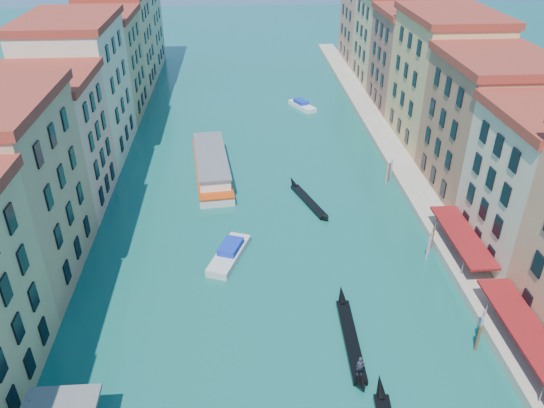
{
  "coord_description": "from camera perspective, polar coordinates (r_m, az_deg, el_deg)",
  "views": [
    {
      "loc": [
        -2.28,
        -8.46,
        35.75
      ],
      "look_at": [
        1.28,
        43.64,
        5.2
      ],
      "focal_mm": 35.0,
      "sensor_mm": 36.0,
      "label": 1
    }
  ],
  "objects": [
    {
      "name": "vaporetto_far",
      "position": [
        78.71,
        -6.52,
        4.23
      ],
      "size": [
        6.78,
        20.95,
        3.06
      ],
      "rotation": [
        0.0,
        0.0,
        0.1
      ],
      "color": "silver",
      "rests_on": "ground"
    },
    {
      "name": "gondola_far",
      "position": [
        71.25,
        3.88,
        0.46
      ],
      "size": [
        4.74,
        11.81,
        1.72
      ],
      "rotation": [
        0.0,
        0.0,
        0.32
      ],
      "color": "black",
      "rests_on": "ground"
    },
    {
      "name": "motorboat_mid",
      "position": [
        60.44,
        -4.61,
        -5.3
      ],
      "size": [
        5.14,
        8.28,
        1.64
      ],
      "rotation": [
        0.0,
        0.0,
        -0.36
      ],
      "color": "beige",
      "rests_on": "ground"
    },
    {
      "name": "mooring_poles_right",
      "position": [
        55.06,
        20.32,
        -10.7
      ],
      "size": [
        1.44,
        54.24,
        3.2
      ],
      "color": "#4F2B1B",
      "rests_on": "ground"
    },
    {
      "name": "restaurant_awnings",
      "position": [
        51.59,
        26.29,
        -12.98
      ],
      "size": [
        3.2,
        44.55,
        3.12
      ],
      "color": "maroon",
      "rests_on": "ground"
    },
    {
      "name": "left_bank_palazzos",
      "position": [
        81.18,
        -20.97,
        9.61
      ],
      "size": [
        12.8,
        128.4,
        21.0
      ],
      "color": "beige",
      "rests_on": "ground"
    },
    {
      "name": "motorboat_far",
      "position": [
        104.43,
        3.24,
        10.59
      ],
      "size": [
        4.97,
        7.12,
        1.42
      ],
      "rotation": [
        0.0,
        0.0,
        0.46
      ],
      "color": "silver",
      "rests_on": "ground"
    },
    {
      "name": "right_bank_palazzos",
      "position": [
        84.35,
        19.16,
        10.71
      ],
      "size": [
        12.8,
        128.4,
        21.0
      ],
      "color": "brown",
      "rests_on": "ground"
    },
    {
      "name": "quay",
      "position": [
        85.02,
        13.12,
        5.01
      ],
      "size": [
        4.0,
        140.0,
        1.0
      ],
      "primitive_type": "cube",
      "color": "#A19B82",
      "rests_on": "ground"
    },
    {
      "name": "gondola_fore",
      "position": [
        50.83,
        8.48,
        -14.07
      ],
      "size": [
        1.59,
        13.6,
        2.71
      ],
      "rotation": [
        0.0,
        0.0,
        -0.03
      ],
      "color": "black",
      "rests_on": "ground"
    }
  ]
}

